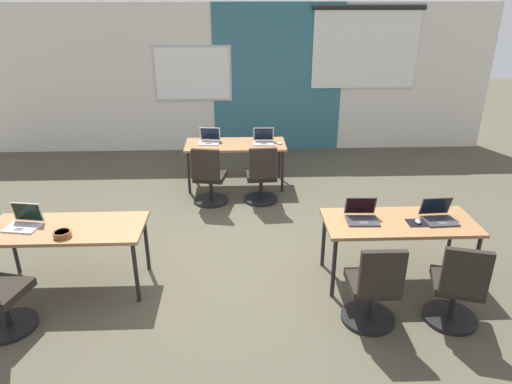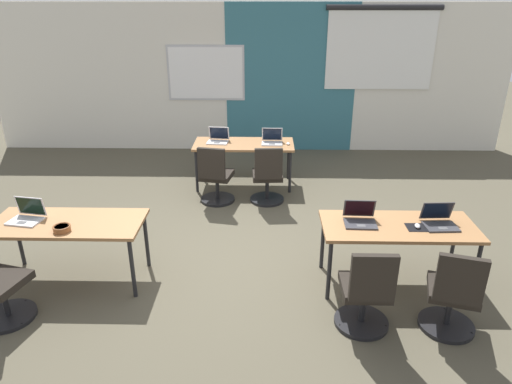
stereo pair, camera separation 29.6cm
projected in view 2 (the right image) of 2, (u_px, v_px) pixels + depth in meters
ground_plane at (236, 253)px, 5.69m from camera, size 24.00×24.00×0.00m
back_wall_assembly at (250, 78)px, 8.97m from camera, size 10.00×0.27×2.80m
desk_near_left at (68, 227)px, 4.91m from camera, size 1.60×0.70×0.72m
desk_near_right at (398, 230)px, 4.84m from camera, size 1.60×0.70×0.72m
desk_far_center at (244, 147)px, 7.44m from camera, size 1.60×0.70×0.72m
laptop_far_left at (218, 139)px, 7.46m from camera, size 0.36×0.32×0.23m
chair_far_left at (216, 179)px, 6.91m from camera, size 0.52×0.57×0.92m
laptop_near_right_end at (439, 221)px, 4.79m from camera, size 0.35×0.32×0.23m
mousepad_near_right_end at (417, 227)px, 4.76m from camera, size 0.22×0.19×0.00m
mouse_near_right_end at (417, 226)px, 4.75m from camera, size 0.07×0.11×0.03m
chair_near_right_end at (453, 298)px, 4.22m from camera, size 0.55×0.60×0.92m
laptop_far_right at (272, 140)px, 7.40m from camera, size 0.34×0.28×0.23m
mouse_far_right at (288, 144)px, 7.35m from camera, size 0.07×0.11×0.03m
chair_far_right at (268, 179)px, 6.90m from camera, size 0.52×0.55×0.92m
laptop_near_left_end at (27, 216)px, 4.90m from camera, size 0.37×0.32×0.24m
laptop_near_right_inner at (360, 218)px, 4.84m from camera, size 0.34×0.31×0.23m
chair_near_right_inner at (366, 296)px, 4.26m from camera, size 0.52×0.54×0.92m
snack_bowl at (62, 228)px, 4.68m from camera, size 0.18×0.18×0.06m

